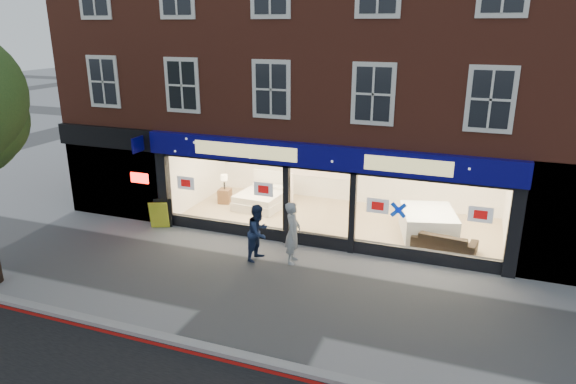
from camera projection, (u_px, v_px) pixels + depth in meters
The scene contains 12 objects.
ground at pixel (283, 292), 13.30m from camera, with size 120.00×120.00×0.00m, color gray.
kerb_line at pixel (229, 362), 10.54m from camera, with size 60.00×0.10×0.01m, color #8C0A07.
kerb_stone at pixel (233, 354), 10.70m from camera, with size 60.00×0.25×0.12m, color gray.
showroom_floor at pixel (337, 221), 17.96m from camera, with size 11.00×4.50×0.10m, color tan.
building at pixel (355, 22), 17.40m from camera, with size 19.00×8.26×10.30m.
display_bed at pixel (263, 198), 19.24m from camera, with size 1.79×2.12×1.13m.
bedside_table at pixel (225, 196), 19.56m from camera, with size 0.45×0.45×0.55m, color brown.
mattress_stack at pixel (428, 223), 16.57m from camera, with size 2.08×2.39×0.81m.
sofa at pixel (444, 241), 15.49m from camera, with size 1.88×0.74×0.55m, color black.
a_board at pixel (161, 214), 17.37m from camera, with size 0.64×0.41×0.98m, color yellow.
pedestrian_grey at pixel (293, 233), 14.71m from camera, with size 0.67×0.44×1.84m, color #A3A7AA.
pedestrian_blue at pixel (258, 232), 14.93m from camera, with size 0.82×0.64×1.69m, color #192648.
Camera 1 is at (4.26, -11.03, 6.61)m, focal length 32.00 mm.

